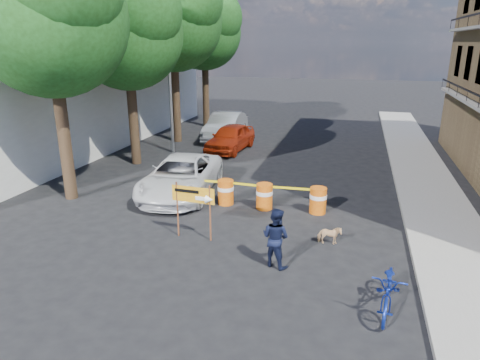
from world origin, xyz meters
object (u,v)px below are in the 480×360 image
Objects in this scene: detour_sign at (198,200)px; pedestrian at (276,238)px; dog at (329,235)px; sedan_silver at (226,126)px; sedan_red at (230,138)px; suv_white at (181,176)px; bicycle at (391,270)px; barrel_mid_left at (226,192)px; barrel_far_left at (161,186)px; barrel_mid_right at (264,196)px; barrel_far_right at (318,200)px.

detour_sign is 1.08× the size of pedestrian.
pedestrian is 2.38× the size of dog.
sedan_red is at bearing -69.38° from sedan_silver.
sedan_silver is at bearing 91.48° from suv_white.
pedestrian is 0.38× the size of sedan_red.
bicycle reaches higher than sedan_silver.
barrel_far_left is at bearing -177.85° from barrel_mid_left.
sedan_silver is (-3.21, 10.38, 0.32)m from barrel_mid_left.
dog is (3.73, 0.66, -0.96)m from detour_sign.
sedan_red is (-7.41, 12.95, -0.28)m from bicycle.
suv_white is (0.54, 0.67, 0.24)m from barrel_far_left.
sedan_silver is at bearing 113.93° from barrel_mid_right.
sedan_red is at bearing -46.66° from pedestrian.
barrel_mid_left is 0.19× the size of sedan_silver.
pedestrian is 12.57m from sedan_red.
detour_sign is at bearing -136.69° from barrel_far_right.
barrel_mid_left is at bearing 177.03° from barrel_mid_right.
sedan_silver is at bearing 125.42° from bicycle.
bicycle is at bearing -54.81° from sedan_red.
barrel_far_right is (3.27, 0.03, 0.00)m from barrel_mid_left.
barrel_mid_right is 1.35× the size of dog.
bicycle is at bearing -69.01° from barrel_far_right.
detour_sign is at bearing -72.84° from sedan_red.
dog is at bearing -31.00° from barrel_mid_left.
barrel_mid_right is (3.93, 0.02, 0.00)m from barrel_far_left.
dog is 0.13× the size of suv_white.
pedestrian is (2.46, -0.95, -0.45)m from detour_sign.
pedestrian is at bearing -50.73° from suv_white.
detour_sign is at bearing -65.76° from suv_white.
suv_white reaches higher than barrel_far_left.
suv_white is 1.06× the size of sedan_silver.
barrel_far_right is 5.26m from suv_white.
suv_white is 7.17m from sedan_red.
sedan_silver is (-0.71, 10.48, 0.32)m from barrel_far_left.
detour_sign is at bearing 163.45° from bicycle.
barrel_mid_right is at bearing -16.71° from suv_white.
detour_sign is 3.91m from dog.
detour_sign is 2.68m from pedestrian.
suv_white is at bearing 148.20° from bicycle.
sedan_silver is at bearing 107.16° from detour_sign.
detour_sign is at bearing 93.50° from dog.
barrel_mid_left is at bearing -69.20° from sedan_red.
barrel_far_left is 10.51m from sedan_silver.
suv_white reaches higher than sedan_red.
sedan_silver reaches higher than sedan_red.
pedestrian reaches higher than sedan_silver.
detour_sign reaches higher than pedestrian.
barrel_far_right is 0.22× the size of sedan_red.
barrel_far_left is at bearing -179.72° from barrel_mid_right.
pedestrian is at bearing -62.70° from sedan_red.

